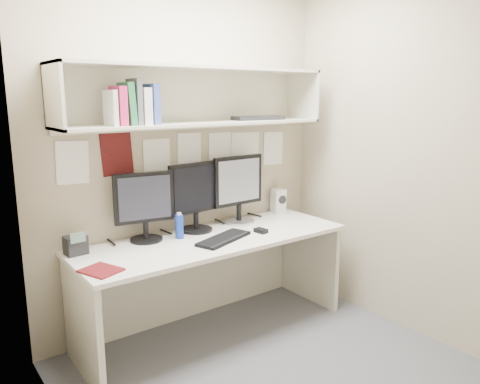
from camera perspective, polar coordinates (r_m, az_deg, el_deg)
floor at (r=3.20m, az=3.76°, el=-20.90°), size 2.40×2.00×0.01m
wall_back at (r=3.54m, az=-6.51°, el=4.73°), size 2.40×0.02×2.60m
wall_front at (r=2.10m, az=22.26°, el=-0.87°), size 2.40×0.02×2.60m
wall_left at (r=2.16m, az=-20.75°, el=-0.38°), size 0.02×2.00×2.60m
wall_right at (r=3.63m, az=18.69°, el=4.35°), size 0.02×2.00×2.60m
desk at (r=3.49m, az=-3.20°, el=-11.20°), size 2.00×0.70×0.73m
overhead_hutch at (r=3.40m, az=-5.46°, el=11.56°), size 2.00×0.38×0.40m
pinned_papers at (r=3.55m, az=-6.44°, el=3.92°), size 1.92×0.01×0.48m
monitor_left at (r=3.29m, az=-11.60°, el=-1.44°), size 0.41×0.23×0.48m
monitor_center at (r=3.47m, az=-5.52°, el=-0.32°), size 0.44×0.24×0.51m
monitor_right at (r=3.69m, az=-0.21°, el=0.59°), size 0.46×0.25×0.53m
keyboard at (r=3.29m, az=-1.99°, el=-5.71°), size 0.48×0.31×0.02m
mouse at (r=3.47m, az=2.55°, el=-4.73°), size 0.07×0.10×0.03m
speaker at (r=4.05m, az=4.68°, el=-1.08°), size 0.12×0.12×0.21m
blue_bottle at (r=3.34m, az=-7.40°, el=-4.15°), size 0.06×0.06×0.19m
maroon_notebook at (r=2.85m, az=-16.59°, el=-9.14°), size 0.25×0.27×0.01m
desk_phone at (r=3.17m, az=-19.40°, el=-6.10°), size 0.14×0.13×0.16m
book_stack at (r=3.06m, az=-12.96°, el=10.30°), size 0.31×0.18×0.29m
hutch_tray at (r=3.65m, az=2.23°, el=9.01°), size 0.42×0.20×0.03m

